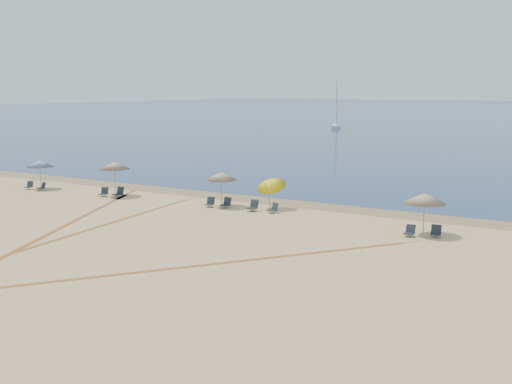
{
  "coord_description": "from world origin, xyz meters",
  "views": [
    {
      "loc": [
        19.41,
        -13.33,
        7.81
      ],
      "look_at": [
        0.0,
        20.0,
        1.3
      ],
      "focal_mm": 42.96,
      "sensor_mm": 36.0,
      "label": 1
    }
  ],
  "objects_px": {
    "umbrella_2": "(221,176)",
    "chair_1": "(42,187)",
    "umbrella_4": "(425,198)",
    "chair_6": "(253,206)",
    "chair_7": "(273,208)",
    "sailboat_2": "(337,114)",
    "umbrella_3": "(271,183)",
    "umbrella_0": "(40,163)",
    "chair_8": "(410,231)",
    "chair_0": "(29,186)",
    "chair_4": "(210,203)",
    "umbrella_1": "(114,165)",
    "chair_2": "(104,192)",
    "chair_5": "(226,203)",
    "chair_3": "(119,192)",
    "chair_9": "(436,232)"
  },
  "relations": [
    {
      "from": "umbrella_2",
      "to": "chair_7",
      "type": "height_order",
      "value": "umbrella_2"
    },
    {
      "from": "umbrella_1",
      "to": "chair_6",
      "type": "xyz_separation_m",
      "value": [
        11.72,
        0.21,
        -1.95
      ]
    },
    {
      "from": "umbrella_1",
      "to": "umbrella_4",
      "type": "bearing_deg",
      "value": -1.75
    },
    {
      "from": "umbrella_0",
      "to": "umbrella_4",
      "type": "height_order",
      "value": "umbrella_0"
    },
    {
      "from": "sailboat_2",
      "to": "umbrella_3",
      "type": "bearing_deg",
      "value": -90.38
    },
    {
      "from": "chair_6",
      "to": "sailboat_2",
      "type": "bearing_deg",
      "value": 113.88
    },
    {
      "from": "chair_4",
      "to": "chair_7",
      "type": "height_order",
      "value": "chair_4"
    },
    {
      "from": "umbrella_4",
      "to": "chair_6",
      "type": "xyz_separation_m",
      "value": [
        -11.28,
        0.91,
        -1.67
      ]
    },
    {
      "from": "chair_8",
      "to": "umbrella_3",
      "type": "bearing_deg",
      "value": 164.98
    },
    {
      "from": "chair_1",
      "to": "chair_6",
      "type": "distance_m",
      "value": 18.48
    },
    {
      "from": "umbrella_4",
      "to": "chair_2",
      "type": "height_order",
      "value": "umbrella_4"
    },
    {
      "from": "chair_2",
      "to": "chair_3",
      "type": "height_order",
      "value": "chair_3"
    },
    {
      "from": "chair_2",
      "to": "sailboat_2",
      "type": "xyz_separation_m",
      "value": [
        -16.38,
        82.66,
        2.51
      ]
    },
    {
      "from": "chair_3",
      "to": "sailboat_2",
      "type": "height_order",
      "value": "sailboat_2"
    },
    {
      "from": "chair_9",
      "to": "sailboat_2",
      "type": "height_order",
      "value": "sailboat_2"
    },
    {
      "from": "chair_8",
      "to": "chair_0",
      "type": "bearing_deg",
      "value": -179.42
    },
    {
      "from": "chair_0",
      "to": "chair_1",
      "type": "xyz_separation_m",
      "value": [
        1.3,
        0.16,
        -0.0
      ]
    },
    {
      "from": "chair_2",
      "to": "chair_1",
      "type": "bearing_deg",
      "value": 163.44
    },
    {
      "from": "chair_1",
      "to": "chair_4",
      "type": "xyz_separation_m",
      "value": [
        15.22,
        0.97,
        0.01
      ]
    },
    {
      "from": "chair_4",
      "to": "chair_5",
      "type": "height_order",
      "value": "chair_5"
    },
    {
      "from": "umbrella_1",
      "to": "chair_1",
      "type": "height_order",
      "value": "umbrella_1"
    },
    {
      "from": "umbrella_3",
      "to": "chair_7",
      "type": "height_order",
      "value": "umbrella_3"
    },
    {
      "from": "umbrella_1",
      "to": "chair_2",
      "type": "bearing_deg",
      "value": -131.29
    },
    {
      "from": "umbrella_4",
      "to": "umbrella_3",
      "type": "bearing_deg",
      "value": 168.54
    },
    {
      "from": "umbrella_4",
      "to": "sailboat_2",
      "type": "xyz_separation_m",
      "value": [
        -39.92,
        82.75,
        0.81
      ]
    },
    {
      "from": "chair_6",
      "to": "chair_0",
      "type": "bearing_deg",
      "value": -171.52
    },
    {
      "from": "chair_0",
      "to": "chair_5",
      "type": "bearing_deg",
      "value": -9.42
    },
    {
      "from": "umbrella_4",
      "to": "chair_7",
      "type": "xyz_separation_m",
      "value": [
        -9.85,
        1.04,
        -1.71
      ]
    },
    {
      "from": "umbrella_0",
      "to": "chair_8",
      "type": "xyz_separation_m",
      "value": [
        29.9,
        -1.01,
        -1.74
      ]
    },
    {
      "from": "chair_4",
      "to": "sailboat_2",
      "type": "bearing_deg",
      "value": 96.71
    },
    {
      "from": "umbrella_4",
      "to": "chair_1",
      "type": "bearing_deg",
      "value": -179.48
    },
    {
      "from": "umbrella_0",
      "to": "umbrella_3",
      "type": "relative_size",
      "value": 0.98
    },
    {
      "from": "umbrella_4",
      "to": "chair_7",
      "type": "height_order",
      "value": "umbrella_4"
    },
    {
      "from": "chair_2",
      "to": "chair_4",
      "type": "xyz_separation_m",
      "value": [
        9.03,
        0.61,
        -0.01
      ]
    },
    {
      "from": "umbrella_3",
      "to": "chair_7",
      "type": "distance_m",
      "value": 2.01
    },
    {
      "from": "chair_1",
      "to": "chair_6",
      "type": "xyz_separation_m",
      "value": [
        18.45,
        1.18,
        0.04
      ]
    },
    {
      "from": "umbrella_2",
      "to": "chair_1",
      "type": "height_order",
      "value": "umbrella_2"
    },
    {
      "from": "chair_4",
      "to": "umbrella_0",
      "type": "bearing_deg",
      "value": 171.32
    },
    {
      "from": "umbrella_0",
      "to": "sailboat_2",
      "type": "xyz_separation_m",
      "value": [
        -9.52,
        82.56,
        0.78
      ]
    },
    {
      "from": "chair_6",
      "to": "chair_8",
      "type": "height_order",
      "value": "chair_6"
    },
    {
      "from": "chair_4",
      "to": "chair_6",
      "type": "xyz_separation_m",
      "value": [
        3.23,
        0.21,
        0.03
      ]
    },
    {
      "from": "chair_6",
      "to": "umbrella_2",
      "type": "bearing_deg",
      "value": 177.44
    },
    {
      "from": "chair_2",
      "to": "chair_7",
      "type": "relative_size",
      "value": 1.01
    },
    {
      "from": "umbrella_0",
      "to": "chair_7",
      "type": "bearing_deg",
      "value": 2.36
    },
    {
      "from": "umbrella_3",
      "to": "chair_3",
      "type": "relative_size",
      "value": 3.25
    },
    {
      "from": "chair_6",
      "to": "sailboat_2",
      "type": "distance_m",
      "value": 86.74
    },
    {
      "from": "sailboat_2",
      "to": "chair_8",
      "type": "bearing_deg",
      "value": -85.06
    },
    {
      "from": "chair_7",
      "to": "chair_9",
      "type": "distance_m",
      "value": 10.69
    },
    {
      "from": "umbrella_1",
      "to": "chair_3",
      "type": "height_order",
      "value": "umbrella_1"
    },
    {
      "from": "umbrella_4",
      "to": "chair_4",
      "type": "xyz_separation_m",
      "value": [
        -14.5,
        0.7,
        -1.71
      ]
    }
  ]
}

